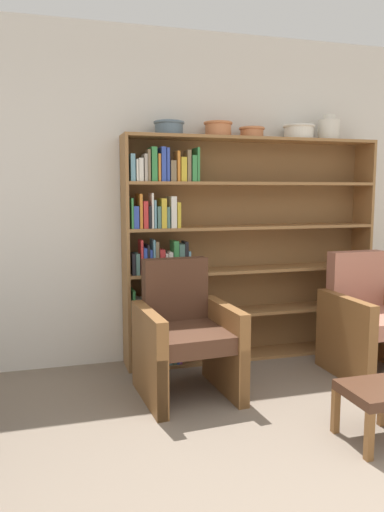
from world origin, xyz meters
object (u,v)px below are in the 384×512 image
(bowl_terracotta, at_px, (299,131))
(armchair_cushioned, at_px, (371,321))
(bookshelf, at_px, (227,249))
(footstool, at_px, (377,397))
(bowl_cream, at_px, (252,132))
(armchair_leather, at_px, (185,336))
(bowl_slate, at_px, (169,127))
(bowl_copper, at_px, (218,128))
(vase_tall, at_px, (329,129))

(bowl_terracotta, xyz_separation_m, armchair_cushioned, (0.35, -0.64, -1.53))
(bookshelf, distance_m, footstool, 1.80)
(armchair_cushioned, bearing_deg, footstool, 54.64)
(bowl_cream, relative_size, footstool, 0.59)
(bowl_cream, xyz_separation_m, armchair_leather, (-0.75, -0.64, -1.51))
(bowl_slate, xyz_separation_m, footstool, (0.82, -1.62, -1.67))
(armchair_leather, bearing_deg, armchair_cushioned, 176.34)
(bowl_cream, height_order, bowl_terracotta, bowl_terracotta)
(armchair_leather, xyz_separation_m, armchair_cushioned, (1.53, 0.00, 0.00))
(bowl_copper, height_order, bowl_cream, bowl_copper)
(vase_tall, distance_m, armchair_leather, 2.24)
(bowl_copper, relative_size, armchair_leather, 0.25)
(armchair_leather, xyz_separation_m, footstool, (0.87, -0.99, -0.15))
(bowl_terracotta, xyz_separation_m, vase_tall, (0.29, 0.00, 0.03))
(bowl_slate, bearing_deg, bowl_copper, 0.00)
(footstool, bearing_deg, bowl_cream, 94.06)
(bowl_copper, bearing_deg, bookshelf, 10.65)
(bowl_slate, relative_size, armchair_cushioned, 0.26)
(armchair_cushioned, bearing_deg, bookshelf, -34.92)
(bowl_cream, bearing_deg, footstool, -85.94)
(bookshelf, distance_m, armchair_leather, 1.00)
(bowl_terracotta, distance_m, armchair_cushioned, 1.69)
(bowl_slate, relative_size, bowl_cream, 1.15)
(bowl_cream, xyz_separation_m, bowl_terracotta, (0.43, 0.00, 0.02))
(bowl_slate, xyz_separation_m, bowl_copper, (0.41, 0.00, 0.01))
(bowl_copper, relative_size, vase_tall, 1.10)
(bowl_copper, bearing_deg, bowl_terracotta, -0.00)
(bookshelf, bearing_deg, bowl_copper, -169.35)
(bookshelf, height_order, footstool, bookshelf)
(bookshelf, relative_size, footstool, 6.00)
(bookshelf, height_order, armchair_cushioned, bookshelf)
(bowl_cream, height_order, armchair_leather, bowl_cream)
(bowl_copper, distance_m, armchair_leather, 1.72)
(bowl_slate, relative_size, vase_tall, 1.15)
(bowl_cream, bearing_deg, bowl_terracotta, 0.00)
(bowl_slate, bearing_deg, vase_tall, -0.00)
(bookshelf, xyz_separation_m, armchair_leather, (-0.55, -0.65, -0.53))
(bowl_terracotta, relative_size, armchair_cushioned, 0.29)
(bowl_slate, distance_m, bowl_terracotta, 1.14)
(vase_tall, xyz_separation_m, footstool, (-0.61, -1.62, -1.70))
(armchair_leather, bearing_deg, bowl_terracotta, -155.51)
(bowl_cream, bearing_deg, armchair_leather, -139.90)
(vase_tall, height_order, footstool, vase_tall)
(bowl_cream, height_order, footstool, bowl_cream)
(bowl_copper, height_order, armchair_leather, bowl_copper)
(bookshelf, xyz_separation_m, bowl_cream, (0.21, -0.02, 0.98))
(bookshelf, xyz_separation_m, footstool, (0.32, -1.64, -0.68))
(bowl_slate, distance_m, bowl_cream, 0.71)
(bowl_slate, height_order, bowl_terracotta, bowl_terracotta)
(bowl_slate, xyz_separation_m, bowl_cream, (0.71, -0.00, -0.01))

